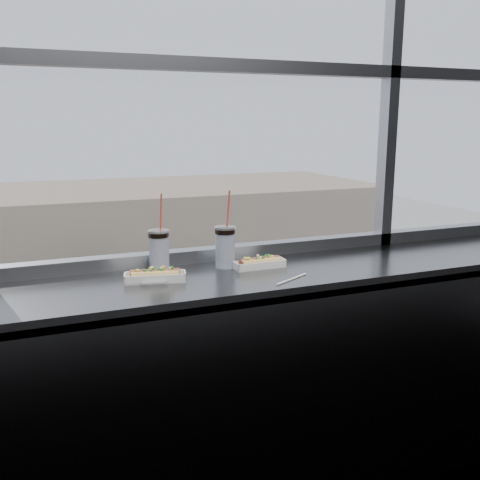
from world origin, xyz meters
name	(u,v)px	position (x,y,z in m)	size (l,w,h in m)	color
wall_back_lower	(210,365)	(0.00, 1.50, 0.55)	(6.00, 6.00, 0.00)	black
counter	(229,281)	(0.00, 1.23, 1.07)	(6.00, 0.55, 0.06)	slate
counter_fascia	(251,418)	(0.00, 0.97, 0.55)	(6.00, 0.04, 1.04)	slate
hotdog_tray_left	(155,276)	(-0.32, 1.24, 1.13)	(0.27, 0.13, 0.06)	white
hotdog_tray_right	(260,263)	(0.17, 1.28, 1.12)	(0.24, 0.08, 0.06)	white
soda_cup_left	(159,248)	(-0.26, 1.40, 1.20)	(0.10, 0.10, 0.35)	white
soda_cup_right	(225,245)	(0.03, 1.35, 1.20)	(0.10, 0.10, 0.36)	white
loose_straw	(292,279)	(0.22, 1.05, 1.10)	(0.01, 0.01, 0.21)	white
wrapper	(155,280)	(-0.33, 1.21, 1.11)	(0.11, 0.08, 0.03)	silver
plaza_ground	(46,278)	(0.00, 45.00, -11.00)	(120.00, 120.00, 0.00)	#AAA7A4
street_asphalt	(68,420)	(0.00, 21.50, -10.97)	(80.00, 10.00, 0.06)	black
far_sidewalk	(57,350)	(0.00, 29.50, -10.98)	(80.00, 6.00, 0.04)	#AAA7A4
far_building	(45,246)	(0.00, 39.50, -7.00)	(50.00, 14.00, 8.00)	tan
car_near_c	(113,440)	(1.39, 17.50, -9.87)	(6.41, 2.67, 2.14)	#BC3640
car_far_b	(76,360)	(0.75, 25.50, -9.98)	(5.79, 2.41, 1.93)	#9C3927
car_near_d	(289,401)	(8.74, 17.50, -9.79)	(6.92, 2.88, 2.31)	white
pedestrian_b	(14,340)	(-2.20, 29.26, -9.94)	(0.91, 0.68, 2.04)	#66605B
tree_center	(97,285)	(2.42, 29.50, -7.39)	(3.40, 3.40, 5.32)	#47382B
tree_right	(215,279)	(9.63, 29.50, -7.79)	(3.03, 3.03, 4.73)	#47382B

